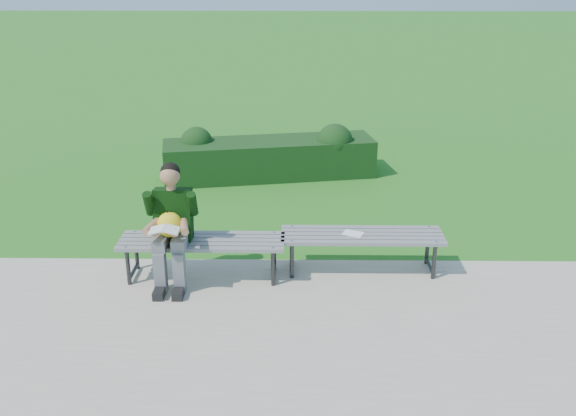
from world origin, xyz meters
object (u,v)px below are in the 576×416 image
(bench_left, at_px, (202,244))
(paper_sheet, at_px, (353,234))
(seated_boy, at_px, (171,222))
(hedge, at_px, (271,156))
(bench_right, at_px, (362,238))

(bench_left, xyz_separation_m, paper_sheet, (1.66, 0.18, 0.06))
(seated_boy, bearing_deg, hedge, 76.33)
(hedge, relative_size, bench_right, 1.93)
(hedge, relative_size, bench_left, 1.93)
(bench_left, distance_m, paper_sheet, 1.67)
(bench_left, height_order, paper_sheet, bench_left)
(hedge, xyz_separation_m, bench_left, (-0.61, -3.64, 0.07))
(bench_left, bearing_deg, hedge, 80.50)
(hedge, xyz_separation_m, paper_sheet, (1.05, -3.45, 0.13))
(bench_left, bearing_deg, seated_boy, -161.82)
(hedge, distance_m, bench_right, 3.64)
(seated_boy, bearing_deg, paper_sheet, 8.18)
(bench_right, bearing_deg, seated_boy, -172.21)
(seated_boy, bearing_deg, bench_left, 18.18)
(hedge, bearing_deg, seated_boy, -103.67)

